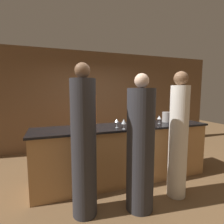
% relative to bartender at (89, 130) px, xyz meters
% --- Properties ---
extents(ground_plane, '(14.00, 14.00, 0.00)m').
position_rel_bartender_xyz_m(ground_plane, '(0.50, -0.70, -0.85)').
color(ground_plane, brown).
extents(back_wall, '(8.00, 0.06, 2.80)m').
position_rel_bartender_xyz_m(back_wall, '(0.50, 1.45, 0.55)').
color(back_wall, brown).
rests_on(back_wall, ground_plane).
extents(bar_counter, '(3.26, 0.73, 1.03)m').
position_rel_bartender_xyz_m(bar_counter, '(0.50, -0.70, -0.33)').
color(bar_counter, '#B27F4C').
rests_on(bar_counter, ground_plane).
extents(bartender, '(0.30, 0.30, 1.79)m').
position_rel_bartender_xyz_m(bartender, '(0.00, 0.00, 0.00)').
color(bartender, orange).
rests_on(bartender, ground_plane).
extents(guest_0, '(0.28, 0.28, 1.95)m').
position_rel_bartender_xyz_m(guest_0, '(1.08, -1.47, 0.09)').
color(guest_0, silver).
rests_on(guest_0, ground_plane).
extents(guest_1, '(0.38, 0.38, 1.89)m').
position_rel_bartender_xyz_m(guest_1, '(0.38, -1.55, 0.03)').
color(guest_1, '#2D2D33').
rests_on(guest_1, ground_plane).
extents(guest_2, '(0.33, 0.33, 2.01)m').
position_rel_bartender_xyz_m(guest_2, '(-0.37, -1.41, 0.10)').
color(guest_2, '#2D2D33').
rests_on(guest_2, ground_plane).
extents(wine_bottle_0, '(0.07, 0.07, 0.31)m').
position_rel_bartender_xyz_m(wine_bottle_0, '(1.00, -0.41, 0.30)').
color(wine_bottle_0, black).
rests_on(wine_bottle_0, bar_counter).
extents(wine_bottle_1, '(0.08, 0.08, 0.31)m').
position_rel_bartender_xyz_m(wine_bottle_1, '(1.53, -0.88, 0.30)').
color(wine_bottle_1, black).
rests_on(wine_bottle_1, bar_counter).
extents(ice_bucket, '(0.19, 0.19, 0.20)m').
position_rel_bartender_xyz_m(ice_bucket, '(1.50, -0.62, 0.28)').
color(ice_bucket, '#9E9993').
rests_on(ice_bucket, bar_counter).
extents(wine_glass_0, '(0.06, 0.06, 0.18)m').
position_rel_bartender_xyz_m(wine_glass_0, '(-0.23, -0.94, 0.32)').
color(wine_glass_0, silver).
rests_on(wine_glass_0, bar_counter).
extents(wine_glass_1, '(0.08, 0.08, 0.17)m').
position_rel_bartender_xyz_m(wine_glass_1, '(0.38, -0.98, 0.31)').
color(wine_glass_1, silver).
rests_on(wine_glass_1, bar_counter).
extents(wine_glass_2, '(0.07, 0.07, 0.18)m').
position_rel_bartender_xyz_m(wine_glass_2, '(0.72, -0.93, 0.32)').
color(wine_glass_2, silver).
rests_on(wine_glass_2, bar_counter).
extents(wine_glass_3, '(0.08, 0.08, 0.17)m').
position_rel_bartender_xyz_m(wine_glass_3, '(-0.41, -0.82, 0.31)').
color(wine_glass_3, silver).
rests_on(wine_glass_3, bar_counter).
extents(wine_glass_4, '(0.08, 0.08, 0.15)m').
position_rel_bartender_xyz_m(wine_glass_4, '(0.31, -0.83, 0.30)').
color(wine_glass_4, silver).
rests_on(wine_glass_4, bar_counter).
extents(wine_glass_5, '(0.08, 0.08, 0.15)m').
position_rel_bartender_xyz_m(wine_glass_5, '(1.23, -0.74, 0.30)').
color(wine_glass_5, silver).
rests_on(wine_glass_5, bar_counter).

